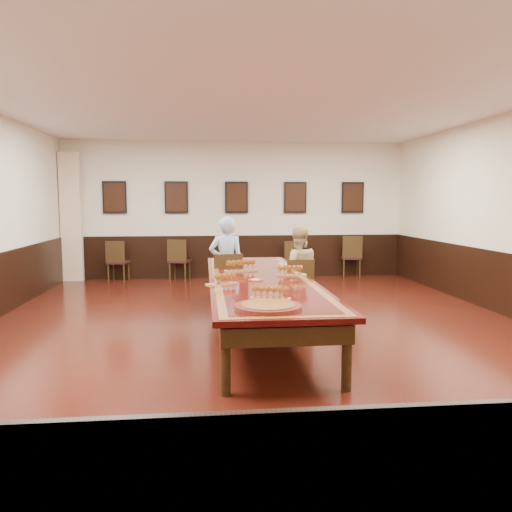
{
  "coord_description": "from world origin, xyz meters",
  "views": [
    {
      "loc": [
        -0.76,
        -6.83,
        1.81
      ],
      "look_at": [
        0.0,
        0.5,
        1.0
      ],
      "focal_mm": 35.0,
      "sensor_mm": 36.0,
      "label": 1
    }
  ],
  "objects": [
    {
      "name": "floor",
      "position": [
        0.0,
        0.0,
        -0.01
      ],
      "size": [
        8.0,
        10.0,
        0.02
      ],
      "primitive_type": "cube",
      "color": "black",
      "rests_on": "ground"
    },
    {
      "name": "ceiling",
      "position": [
        0.0,
        0.0,
        3.21
      ],
      "size": [
        8.0,
        10.0,
        0.02
      ],
      "primitive_type": "cube",
      "color": "white",
      "rests_on": "floor"
    },
    {
      "name": "wall_back",
      "position": [
        0.0,
        5.01,
        1.6
      ],
      "size": [
        8.0,
        0.02,
        3.2
      ],
      "primitive_type": "cube",
      "color": "beige",
      "rests_on": "floor"
    },
    {
      "name": "wall_front",
      "position": [
        0.0,
        -5.01,
        1.6
      ],
      "size": [
        8.0,
        0.02,
        3.2
      ],
      "primitive_type": "cube",
      "color": "beige",
      "rests_on": "floor"
    },
    {
      "name": "chair_man",
      "position": [
        -0.4,
        1.23,
        0.49
      ],
      "size": [
        0.48,
        0.52,
        0.98
      ],
      "primitive_type": null,
      "rotation": [
        0.0,
        0.0,
        3.2
      ],
      "color": "black",
      "rests_on": "floor"
    },
    {
      "name": "chair_woman",
      "position": [
        0.73,
        0.92,
        0.45
      ],
      "size": [
        0.44,
        0.48,
        0.91
      ],
      "primitive_type": null,
      "rotation": [
        0.0,
        0.0,
        3.11
      ],
      "color": "black",
      "rests_on": "floor"
    },
    {
      "name": "spare_chair_a",
      "position": [
        -2.72,
        4.7,
        0.46
      ],
      "size": [
        0.5,
        0.53,
        0.92
      ],
      "primitive_type": null,
      "rotation": [
        0.0,
        0.0,
        2.98
      ],
      "color": "black",
      "rests_on": "floor"
    },
    {
      "name": "spare_chair_b",
      "position": [
        -1.33,
        4.69,
        0.47
      ],
      "size": [
        0.55,
        0.58,
        0.95
      ],
      "primitive_type": null,
      "rotation": [
        0.0,
        0.0,
        2.88
      ],
      "color": "black",
      "rests_on": "floor"
    },
    {
      "name": "spare_chair_c",
      "position": [
        1.25,
        4.66,
        0.45
      ],
      "size": [
        0.47,
        0.51,
        0.9
      ],
      "primitive_type": null,
      "rotation": [
        0.0,
        0.0,
        3.26
      ],
      "color": "black",
      "rests_on": "floor"
    },
    {
      "name": "spare_chair_d",
      "position": [
        2.75,
        4.81,
        0.49
      ],
      "size": [
        0.53,
        0.56,
        0.99
      ],
      "primitive_type": null,
      "rotation": [
        0.0,
        0.0,
        3.0
      ],
      "color": "black",
      "rests_on": "floor"
    },
    {
      "name": "person_man",
      "position": [
        -0.4,
        1.33,
        0.78
      ],
      "size": [
        0.59,
        0.4,
        1.56
      ],
      "primitive_type": "imported",
      "rotation": [
        0.0,
        0.0,
        3.2
      ],
      "color": "#4F85C6",
      "rests_on": "floor"
    },
    {
      "name": "person_woman",
      "position": [
        0.73,
        1.01,
        0.71
      ],
      "size": [
        0.72,
        0.57,
        1.42
      ],
      "primitive_type": "imported",
      "rotation": [
        0.0,
        0.0,
        3.11
      ],
      "color": "#CAB77E",
      "rests_on": "floor"
    },
    {
      "name": "pink_phone",
      "position": [
        0.6,
        0.34,
        0.76
      ],
      "size": [
        0.14,
        0.16,
        0.01
      ],
      "primitive_type": "cube",
      "rotation": [
        0.0,
        0.0,
        0.61
      ],
      "color": "#ED4F94",
      "rests_on": "conference_table"
    },
    {
      "name": "curtain",
      "position": [
        -3.75,
        4.82,
        1.45
      ],
      "size": [
        0.45,
        0.18,
        2.9
      ],
      "primitive_type": "cube",
      "color": "beige",
      "rests_on": "floor"
    },
    {
      "name": "wainscoting",
      "position": [
        0.0,
        0.0,
        0.5
      ],
      "size": [
        8.0,
        10.0,
        1.0
      ],
      "color": "black",
      "rests_on": "floor"
    },
    {
      "name": "conference_table",
      "position": [
        0.0,
        0.0,
        0.61
      ],
      "size": [
        1.4,
        5.0,
        0.76
      ],
      "color": "black",
      "rests_on": "floor"
    },
    {
      "name": "posters",
      "position": [
        0.0,
        4.94,
        1.9
      ],
      "size": [
        6.14,
        0.04,
        0.74
      ],
      "color": "black",
      "rests_on": "wall_back"
    },
    {
      "name": "flight_a",
      "position": [
        -0.22,
        0.62,
        0.84
      ],
      "size": [
        0.51,
        0.29,
        0.18
      ],
      "color": "olive",
      "rests_on": "conference_table"
    },
    {
      "name": "flight_b",
      "position": [
        0.47,
        0.12,
        0.82
      ],
      "size": [
        0.42,
        0.15,
        0.16
      ],
      "color": "olive",
      "rests_on": "conference_table"
    },
    {
      "name": "flight_c",
      "position": [
        -0.53,
        -0.56,
        0.82
      ],
      "size": [
        0.43,
        0.28,
        0.15
      ],
      "color": "olive",
      "rests_on": "conference_table"
    },
    {
      "name": "flight_d",
      "position": [
        -0.06,
        -1.59,
        0.82
      ],
      "size": [
        0.45,
        0.25,
        0.16
      ],
      "color": "olive",
      "rests_on": "conference_table"
    },
    {
      "name": "red_plate_grp",
      "position": [
        -0.09,
        -0.27,
        0.76
      ],
      "size": [
        0.19,
        0.19,
        0.03
      ],
      "color": "red",
      "rests_on": "conference_table"
    },
    {
      "name": "carved_platter",
      "position": [
        -0.14,
        -2.03,
        0.78
      ],
      "size": [
        0.83,
        0.83,
        0.05
      ],
      "color": "#4F140F",
      "rests_on": "conference_table"
    }
  ]
}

